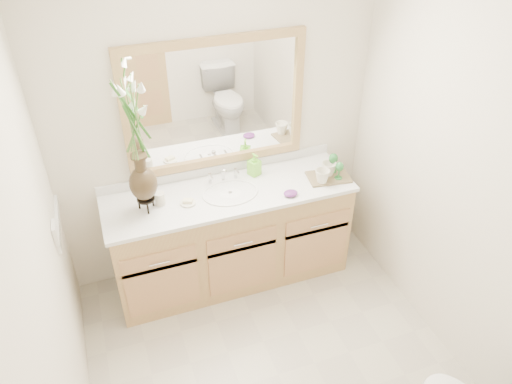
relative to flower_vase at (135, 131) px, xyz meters
name	(u,v)px	position (x,y,z in m)	size (l,w,h in m)	color
floor	(278,375)	(0.60, -1.01, -1.45)	(2.60, 2.60, 0.00)	#BBB29F
ceiling	(294,6)	(0.60, -1.01, 0.95)	(2.40, 2.60, 0.02)	white
wall_back	(216,129)	(0.60, 0.29, -0.25)	(2.40, 0.02, 2.40)	silver
wall_left	(46,296)	(-0.60, -1.01, -0.25)	(0.02, 2.60, 2.40)	silver
wall_right	(470,194)	(1.80, -1.01, -0.25)	(0.02, 2.60, 2.40)	silver
vanity	(231,237)	(0.60, 0.01, -1.05)	(1.80, 0.55, 0.80)	tan
counter	(229,193)	(0.60, 0.01, -0.63)	(1.84, 0.57, 0.03)	white
sink	(230,199)	(0.60, -0.01, -0.67)	(0.38, 0.34, 0.23)	white
mirror	(216,105)	(0.60, 0.27, -0.04)	(1.32, 0.04, 0.97)	white
switch_plate	(55,232)	(-0.59, -0.24, -0.47)	(0.02, 0.12, 0.12)	white
flower_vase	(135,131)	(0.00, 0.00, 0.00)	(0.22, 0.22, 0.91)	black
tumbler	(160,199)	(0.10, 0.03, -0.57)	(0.07, 0.07, 0.09)	beige
soap_dish	(188,202)	(0.28, -0.03, -0.61)	(0.11, 0.11, 0.04)	beige
soap_bottle	(254,165)	(0.85, 0.17, -0.54)	(0.07, 0.08, 0.16)	#74D832
purple_dish	(291,193)	(1.00, -0.19, -0.60)	(0.11, 0.08, 0.04)	#60246E
tray	(328,177)	(1.36, -0.07, -0.61)	(0.31, 0.21, 0.02)	brown
mug_left	(322,176)	(1.28, -0.13, -0.55)	(0.11, 0.10, 0.11)	beige
mug_right	(329,168)	(1.37, -0.05, -0.55)	(0.11, 0.10, 0.11)	beige
goblet_front	(339,168)	(1.42, -0.12, -0.51)	(0.06, 0.06, 0.14)	#25712F
goblet_back	(333,160)	(1.42, -0.02, -0.50)	(0.07, 0.07, 0.16)	#25712F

